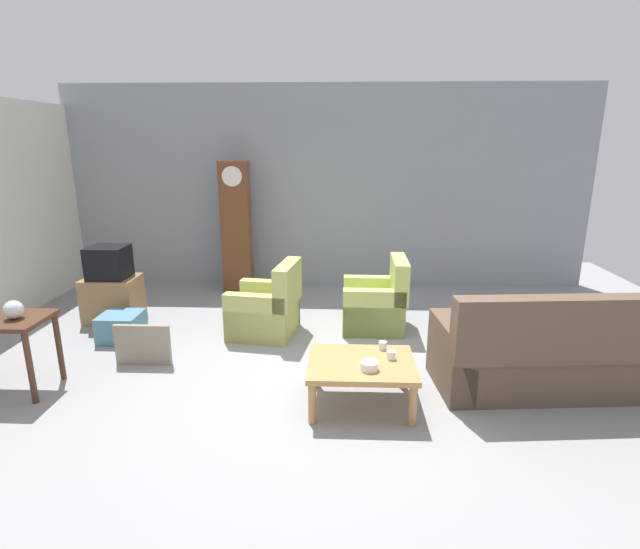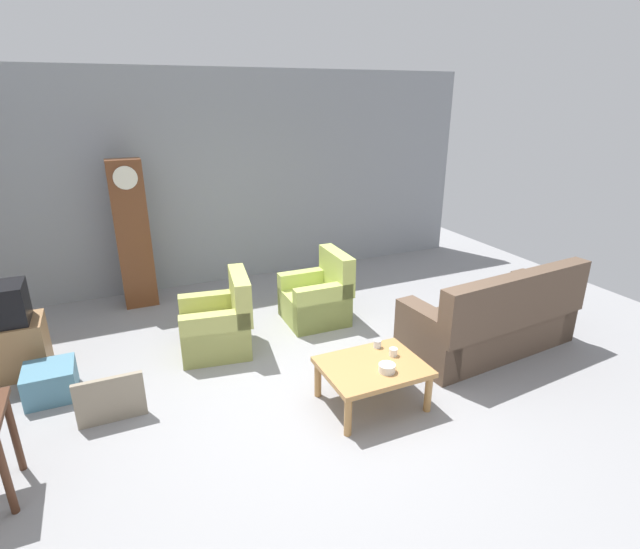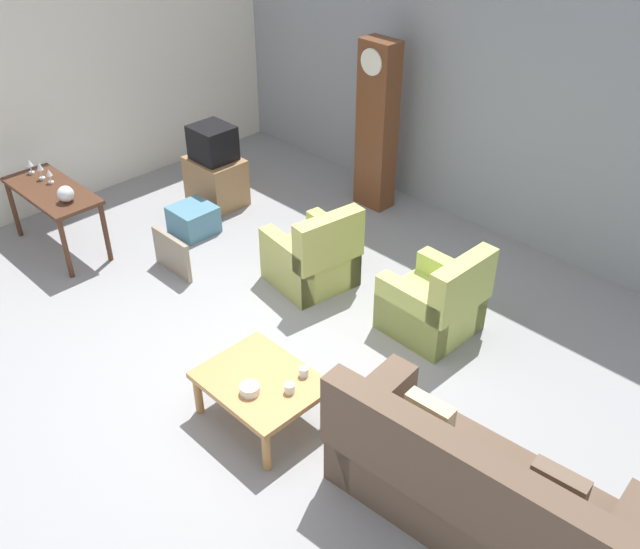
{
  "view_description": "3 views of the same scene",
  "coord_description": "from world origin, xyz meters",
  "views": [
    {
      "loc": [
        0.22,
        -4.39,
        2.35
      ],
      "look_at": [
        -0.01,
        1.04,
        0.84
      ],
      "focal_mm": 27.31,
      "sensor_mm": 36.0,
      "label": 1
    },
    {
      "loc": [
        -1.66,
        -3.81,
        2.83
      ],
      "look_at": [
        0.52,
        1.05,
        0.84
      ],
      "focal_mm": 27.09,
      "sensor_mm": 36.0,
      "label": 2
    },
    {
      "loc": [
        3.7,
        -2.97,
        4.27
      ],
      "look_at": [
        -0.13,
        0.84,
        0.58
      ],
      "focal_mm": 39.49,
      "sensor_mm": 36.0,
      "label": 3
    }
  ],
  "objects": [
    {
      "name": "ground_plane",
      "position": [
        0.0,
        0.0,
        0.0
      ],
      "size": [
        10.4,
        10.4,
        0.0
      ],
      "primitive_type": "plane",
      "color": "gray"
    },
    {
      "name": "garage_door_wall",
      "position": [
        0.0,
        3.6,
        1.6
      ],
      "size": [
        8.4,
        0.16,
        3.2
      ],
      "primitive_type": "cube",
      "color": "gray",
      "rests_on": "ground_plane"
    },
    {
      "name": "pegboard_wall_left",
      "position": [
        -4.2,
        0.4,
        1.44
      ],
      "size": [
        0.12,
        6.4,
        2.88
      ],
      "primitive_type": "cube",
      "color": "silver",
      "rests_on": "ground_plane"
    },
    {
      "name": "couch_floral",
      "position": [
        2.23,
        -0.02,
        0.35
      ],
      "size": [
        2.17,
        1.06,
        1.04
      ],
      "color": "brown",
      "rests_on": "ground_plane"
    },
    {
      "name": "armchair_olive_near",
      "position": [
        -0.67,
        1.28,
        0.31
      ],
      "size": [
        0.89,
        0.87,
        0.92
      ],
      "color": "tan",
      "rests_on": "ground_plane"
    },
    {
      "name": "armchair_olive_far",
      "position": [
        0.7,
        1.54,
        0.31
      ],
      "size": [
        0.8,
        0.78,
        0.92
      ],
      "color": "#B3C360",
      "rests_on": "ground_plane"
    },
    {
      "name": "coffee_table_wood",
      "position": [
        0.43,
        -0.38,
        0.37
      ],
      "size": [
        0.96,
        0.76,
        0.43
      ],
      "color": "#B27F47",
      "rests_on": "ground_plane"
    },
    {
      "name": "console_table_dark",
      "position": [
        -3.18,
        -0.24,
        0.64
      ],
      "size": [
        1.3,
        0.56,
        0.74
      ],
      "color": "#472819",
      "rests_on": "ground_plane"
    },
    {
      "name": "grandfather_clock",
      "position": [
        -1.39,
        3.04,
        1.03
      ],
      "size": [
        0.44,
        0.3,
        2.05
      ],
      "color": "brown",
      "rests_on": "ground_plane"
    },
    {
      "name": "tv_stand_cabinet",
      "position": [
        -2.81,
        1.67,
        0.3
      ],
      "size": [
        0.68,
        0.52,
        0.59
      ],
      "primitive_type": "cube",
      "color": "#997047",
      "rests_on": "ground_plane"
    },
    {
      "name": "tv_crt",
      "position": [
        -2.81,
        1.67,
        0.8
      ],
      "size": [
        0.48,
        0.44,
        0.42
      ],
      "primitive_type": "cube",
      "color": "black",
      "rests_on": "tv_stand_cabinet"
    },
    {
      "name": "framed_picture_leaning",
      "position": [
        -1.88,
        0.35,
        0.23
      ],
      "size": [
        0.6,
        0.05,
        0.45
      ],
      "primitive_type": "cube",
      "color": "gray",
      "rests_on": "ground_plane"
    },
    {
      "name": "storage_box_blue",
      "position": [
        -2.42,
        1.02,
        0.16
      ],
      "size": [
        0.47,
        0.47,
        0.32
      ],
      "primitive_type": "cube",
      "color": "teal",
      "rests_on": "ground_plane"
    },
    {
      "name": "glass_dome_cloche",
      "position": [
        -2.8,
        -0.25,
        0.83
      ],
      "size": [
        0.17,
        0.17,
        0.17
      ],
      "primitive_type": "sphere",
      "color": "silver",
      "rests_on": "console_table_dark"
    },
    {
      "name": "cup_white_porcelain",
      "position": [
        0.7,
        -0.31,
        0.47
      ],
      "size": [
        0.08,
        0.08,
        0.08
      ],
      "primitive_type": "cylinder",
      "color": "white",
      "rests_on": "coffee_table_wood"
    },
    {
      "name": "cup_blue_rimmed",
      "position": [
        0.64,
        -0.11,
        0.47
      ],
      "size": [
        0.08,
        0.08,
        0.08
      ],
      "primitive_type": "cylinder",
      "color": "silver",
      "rests_on": "coffee_table_wood"
    },
    {
      "name": "bowl_white_stacked",
      "position": [
        0.48,
        -0.54,
        0.46
      ],
      "size": [
        0.16,
        0.16,
        0.07
      ],
      "primitive_type": "cylinder",
      "color": "white",
      "rests_on": "coffee_table_wood"
    },
    {
      "name": "wine_glass_tall",
      "position": [
        -3.69,
        -0.21,
        0.85
      ],
      "size": [
        0.07,
        0.07,
        0.17
      ],
      "color": "silver",
      "rests_on": "console_table_dark"
    },
    {
      "name": "wine_glass_mid",
      "position": [
        -3.47,
        -0.19,
        0.88
      ],
      "size": [
        0.07,
        0.07,
        0.21
      ],
      "color": "silver",
      "rests_on": "console_table_dark"
    },
    {
      "name": "wine_glass_short",
      "position": [
        -3.31,
        -0.17,
        0.85
      ],
      "size": [
        0.07,
        0.07,
        0.16
      ],
      "color": "silver",
      "rests_on": "console_table_dark"
    }
  ]
}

